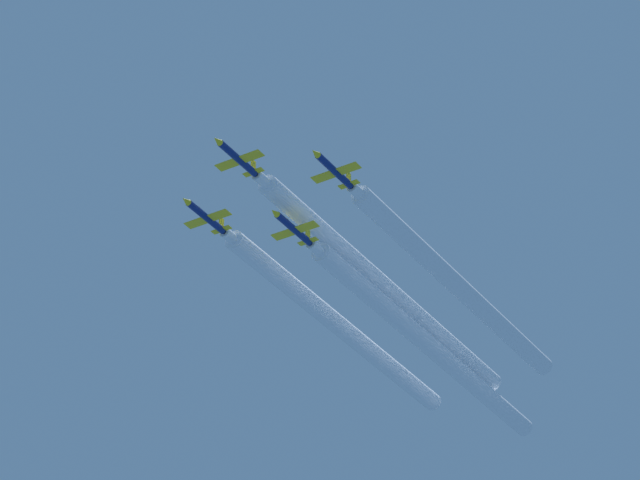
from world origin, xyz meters
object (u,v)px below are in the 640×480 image
Objects in this scene: jet_left_wingman at (333,170)px; jet_right_wingman at (205,216)px; jet_slot at (292,228)px; jet_lead at (237,157)px.

jet_right_wingman is at bearing -0.56° from jet_left_wingman.
jet_slot is at bearing -146.06° from jet_right_wingman.
jet_right_wingman is (22.69, -0.22, -0.08)m from jet_left_wingman.
jet_lead reaches higher than jet_right_wingman.
jet_slot is (-0.25, -14.76, -4.13)m from jet_lead.
jet_left_wingman is (-12.02, -7.19, -2.29)m from jet_lead.
jet_slot is (-10.92, -7.35, -1.76)m from jet_right_wingman.
jet_left_wingman is at bearing 179.44° from jet_right_wingman.
jet_right_wingman is (10.66, -7.41, -2.37)m from jet_lead.
jet_left_wingman reaches higher than jet_right_wingman.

